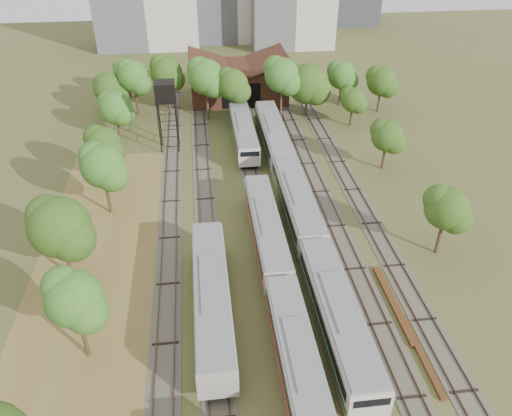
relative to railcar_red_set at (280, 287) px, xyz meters
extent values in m
plane|color=#475123|center=(2.00, -6.77, -1.84)|extent=(240.00, 240.00, 0.00)
cube|color=brown|center=(-16.00, 1.23, -1.82)|extent=(14.00, 60.00, 0.04)
cube|color=#4C473D|center=(-10.00, 18.23, -1.81)|extent=(2.60, 80.00, 0.06)
cube|color=#472D1E|center=(-10.72, 18.23, -1.72)|extent=(0.08, 80.00, 0.14)
cube|color=#472D1E|center=(-9.28, 18.23, -1.72)|extent=(0.08, 80.00, 0.14)
cube|color=#4C473D|center=(-6.00, 18.23, -1.81)|extent=(2.60, 80.00, 0.06)
cube|color=#472D1E|center=(-6.72, 18.23, -1.72)|extent=(0.08, 80.00, 0.14)
cube|color=#472D1E|center=(-5.28, 18.23, -1.72)|extent=(0.08, 80.00, 0.14)
cube|color=#4C473D|center=(0.00, 18.23, -1.81)|extent=(2.60, 80.00, 0.06)
cube|color=#472D1E|center=(-0.72, 18.23, -1.72)|extent=(0.08, 80.00, 0.14)
cube|color=#472D1E|center=(0.72, 18.23, -1.72)|extent=(0.08, 80.00, 0.14)
cube|color=#4C473D|center=(4.00, 18.23, -1.81)|extent=(2.60, 80.00, 0.06)
cube|color=#472D1E|center=(3.28, 18.23, -1.72)|extent=(0.08, 80.00, 0.14)
cube|color=#472D1E|center=(4.72, 18.23, -1.72)|extent=(0.08, 80.00, 0.14)
cube|color=#4C473D|center=(8.00, 18.23, -1.81)|extent=(2.60, 80.00, 0.06)
cube|color=#472D1E|center=(7.28, 18.23, -1.72)|extent=(0.08, 80.00, 0.14)
cube|color=#472D1E|center=(8.72, 18.23, -1.72)|extent=(0.08, 80.00, 0.14)
cube|color=#4C473D|center=(12.00, 18.23, -1.81)|extent=(2.60, 80.00, 0.06)
cube|color=#472D1E|center=(11.28, 18.23, -1.72)|extent=(0.08, 80.00, 0.14)
cube|color=#472D1E|center=(12.72, 18.23, -1.72)|extent=(0.08, 80.00, 0.14)
cube|color=black|center=(0.00, -8.69, -1.46)|extent=(2.09, 15.64, 0.76)
cube|color=beige|center=(0.00, -8.69, 0.11)|extent=(2.75, 17.00, 2.37)
cube|color=black|center=(0.00, -8.69, 0.39)|extent=(2.81, 15.64, 0.81)
cube|color=slate|center=(0.00, -8.69, 1.47)|extent=(2.53, 16.66, 0.34)
cube|color=#9C1311|center=(0.00, -8.69, -0.56)|extent=(2.81, 16.66, 0.43)
cube|color=black|center=(0.00, 8.81, -1.46)|extent=(2.09, 15.64, 0.76)
cube|color=beige|center=(0.00, 8.81, 0.11)|extent=(2.75, 17.00, 2.37)
cube|color=black|center=(0.00, 8.81, 0.39)|extent=(2.81, 15.64, 0.81)
cube|color=slate|center=(0.00, 8.81, 1.47)|extent=(2.53, 16.66, 0.34)
cube|color=#9C1311|center=(0.00, 8.81, -0.56)|extent=(2.81, 16.66, 0.43)
cube|color=black|center=(4.00, -4.25, -1.42)|extent=(2.29, 15.64, 0.83)
cube|color=beige|center=(4.00, -4.25, 0.29)|extent=(3.01, 17.00, 2.60)
cube|color=black|center=(4.00, -4.25, 0.60)|extent=(3.07, 15.64, 0.88)
cube|color=slate|center=(4.00, -4.25, 1.78)|extent=(2.77, 16.66, 0.37)
cube|color=#165B26|center=(4.00, -4.25, -0.43)|extent=(3.07, 16.66, 0.47)
cube|color=beige|center=(4.00, -12.70, 0.16)|extent=(3.05, 0.25, 2.34)
cube|color=black|center=(4.00, 13.25, -1.42)|extent=(2.29, 15.64, 0.83)
cube|color=beige|center=(4.00, 13.25, 0.29)|extent=(3.01, 17.00, 2.60)
cube|color=black|center=(4.00, 13.25, 0.60)|extent=(3.07, 15.64, 0.88)
cube|color=slate|center=(4.00, 13.25, 1.78)|extent=(2.77, 16.66, 0.37)
cube|color=#165B26|center=(4.00, 13.25, -0.43)|extent=(3.07, 16.66, 0.47)
cube|color=black|center=(4.00, 30.75, -1.42)|extent=(2.29, 15.64, 0.83)
cube|color=beige|center=(4.00, 30.75, 0.29)|extent=(3.01, 17.00, 2.60)
cube|color=black|center=(4.00, 30.75, 0.60)|extent=(3.07, 15.64, 0.88)
cube|color=slate|center=(4.00, 30.75, 1.78)|extent=(2.77, 16.66, 0.37)
cube|color=#165B26|center=(4.00, 30.75, -0.43)|extent=(3.07, 16.66, 0.47)
cube|color=black|center=(0.00, 32.22, -1.45)|extent=(2.15, 14.72, 0.78)
cube|color=beige|center=(0.00, 32.22, 0.17)|extent=(2.84, 16.00, 2.44)
cube|color=black|center=(0.00, 32.22, 0.46)|extent=(2.90, 14.72, 0.83)
cube|color=slate|center=(0.00, 32.22, 1.57)|extent=(2.61, 15.68, 0.35)
cube|color=#165B26|center=(0.00, 32.22, -0.52)|extent=(2.90, 15.68, 0.44)
cube|color=beige|center=(0.00, 24.27, 0.05)|extent=(2.88, 0.25, 2.20)
cube|color=black|center=(-6.00, -0.86, -1.43)|extent=(2.25, 16.56, 0.82)
cube|color=gray|center=(-6.00, -0.86, 0.26)|extent=(2.96, 18.00, 2.55)
cube|color=black|center=(-6.00, -0.86, 0.56)|extent=(3.02, 16.56, 0.87)
cube|color=slate|center=(-6.00, -0.86, 1.72)|extent=(2.73, 17.64, 0.37)
cylinder|color=black|center=(-11.52, 31.17, 1.69)|extent=(0.18, 0.18, 7.06)
cylinder|color=black|center=(-9.14, 31.17, 1.69)|extent=(0.18, 0.18, 7.06)
cylinder|color=black|center=(-11.52, 33.55, 1.69)|extent=(0.18, 0.18, 7.06)
cylinder|color=black|center=(-9.14, 33.55, 1.69)|extent=(0.18, 0.18, 7.06)
cube|color=black|center=(-10.33, 32.36, 5.32)|extent=(2.78, 2.78, 0.20)
cube|color=black|center=(-10.33, 32.36, 6.61)|extent=(2.65, 2.65, 2.38)
cube|color=#5A3419|center=(10.00, -1.52, -1.67)|extent=(0.65, 9.80, 0.33)
cube|color=#5A3419|center=(10.20, -7.26, -1.70)|extent=(0.52, 8.32, 0.27)
cube|color=#331712|center=(1.00, 51.23, 0.91)|extent=(16.00, 11.00, 5.50)
cube|color=#331712|center=(-3.00, 51.23, 4.26)|extent=(8.45, 11.55, 2.96)
cube|color=#331712|center=(5.00, 51.23, 4.26)|extent=(8.45, 11.55, 2.96)
cube|color=black|center=(1.00, 45.78, 0.36)|extent=(6.40, 0.15, 4.12)
cylinder|color=#382616|center=(-16.03, -3.93, 0.54)|extent=(0.36, 0.36, 4.75)
sphere|color=#214512|center=(-16.03, -3.93, 4.20)|extent=(4.31, 4.31, 4.31)
cylinder|color=#382616|center=(-19.11, 6.02, 0.40)|extent=(0.36, 0.36, 4.47)
sphere|color=#214512|center=(-19.11, 6.02, 3.86)|extent=(5.58, 5.58, 5.58)
cylinder|color=#382616|center=(-16.73, 16.74, 0.51)|extent=(0.36, 0.36, 4.70)
sphere|color=#214512|center=(-16.73, 16.74, 4.14)|extent=(4.78, 4.78, 4.78)
cylinder|color=#382616|center=(-17.63, 23.38, 0.26)|extent=(0.36, 0.36, 4.19)
sphere|color=#214512|center=(-17.63, 23.38, 3.50)|extent=(4.34, 4.34, 4.34)
cylinder|color=#382616|center=(-17.85, 37.03, -0.05)|extent=(0.36, 0.36, 3.58)
sphere|color=#214512|center=(-17.85, 37.03, 2.71)|extent=(4.70, 4.70, 4.70)
cylinder|color=#382616|center=(-19.61, 45.53, -0.13)|extent=(0.36, 0.36, 3.42)
sphere|color=#214512|center=(-19.61, 45.53, 2.52)|extent=(5.09, 5.09, 5.09)
cylinder|color=#382616|center=(-17.71, 53.38, -0.10)|extent=(0.36, 0.36, 3.48)
sphere|color=#214512|center=(-17.71, 53.38, 2.59)|extent=(4.54, 4.54, 4.54)
cylinder|color=#382616|center=(-15.75, 45.40, 0.62)|extent=(0.36, 0.36, 4.91)
sphere|color=#214512|center=(-15.75, 45.40, 4.42)|extent=(4.88, 4.88, 4.88)
cylinder|color=#382616|center=(-10.67, 45.58, 0.77)|extent=(0.36, 0.36, 5.21)
sphere|color=#214512|center=(-10.67, 45.58, 4.80)|extent=(4.90, 4.90, 4.90)
cylinder|color=#382616|center=(-4.63, 42.23, 0.84)|extent=(0.36, 0.36, 5.36)
sphere|color=#214512|center=(-4.63, 42.23, 4.98)|extent=(5.42, 5.42, 5.42)
cylinder|color=#382616|center=(-0.73, 40.65, 0.50)|extent=(0.36, 0.36, 4.68)
sphere|color=#214512|center=(-0.73, 40.65, 4.11)|extent=(4.74, 4.74, 4.74)
cylinder|color=#382616|center=(6.87, 41.50, 0.85)|extent=(0.36, 0.36, 5.38)
sphere|color=#214512|center=(6.87, 41.50, 5.01)|extent=(5.29, 5.29, 5.29)
cylinder|color=#382616|center=(11.02, 41.76, 0.20)|extent=(0.36, 0.36, 4.08)
sphere|color=#214512|center=(11.02, 41.76, 3.35)|extent=(6.14, 6.14, 6.14)
cylinder|color=#382616|center=(17.56, 45.54, 0.16)|extent=(0.36, 0.36, 3.99)
sphere|color=#214512|center=(17.56, 45.54, 3.24)|extent=(4.55, 4.55, 4.55)
cylinder|color=#382616|center=(23.09, 42.05, 0.14)|extent=(0.36, 0.36, 3.96)
sphere|color=#214512|center=(23.09, 42.05, 3.21)|extent=(4.64, 4.64, 4.64)
cylinder|color=#382616|center=(16.89, 5.25, 0.26)|extent=(0.36, 0.36, 4.19)
sphere|color=#214512|center=(16.89, 5.25, 3.50)|extent=(4.19, 4.19, 4.19)
cylinder|color=#382616|center=(17.36, 23.07, 0.00)|extent=(0.36, 0.36, 3.68)
sphere|color=#214512|center=(17.36, 23.07, 2.85)|extent=(4.03, 4.03, 4.03)
cylinder|color=#382616|center=(17.05, 37.02, -0.21)|extent=(0.36, 0.36, 3.26)
sphere|color=#214512|center=(17.05, 37.02, 2.31)|extent=(3.67, 3.67, 3.67)
camera|label=1|loc=(-6.06, -32.15, 29.66)|focal=35.00mm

